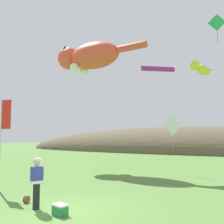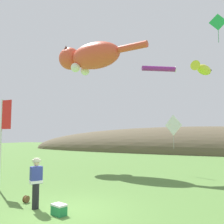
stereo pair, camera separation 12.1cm
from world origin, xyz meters
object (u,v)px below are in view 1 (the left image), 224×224
Objects in this scene: picnic_cooler at (60,210)px; kite_giant_cat at (89,57)px; kite_diamond_green at (217,23)px; festival_attendant at (37,182)px; festival_banner_pole at (3,130)px; kite_spool at (27,199)px; kite_diamond_white at (172,125)px; kite_tube_streamer at (159,69)px; kite_fish_windsock at (202,69)px.

kite_giant_cat is (-5.42, 11.03, 9.01)m from picnic_cooler.
festival_attendant is at bearing -116.22° from kite_diamond_green.
kite_diamond_green is at bearing 47.65° from festival_banner_pole.
kite_spool is 0.03× the size of kite_giant_cat.
festival_banner_pole is (-3.53, 1.58, 1.89)m from festival_attendant.
festival_attendant is 0.21× the size of kite_giant_cat.
kite_diamond_white reaches higher than festival_attendant.
kite_tube_streamer is 5.37m from kite_diamond_green.
kite_tube_streamer is at bearing 179.31° from kite_diamond_white.
festival_banner_pole is at bearing -125.54° from kite_diamond_white.
kite_spool is 14.15m from kite_giant_cat.
kite_diamond_white is (3.67, 9.96, 3.13)m from kite_spool.
festival_banner_pole reaches higher than festival_attendant.
picnic_cooler is at bearing -18.16° from kite_spool.
kite_tube_streamer is at bearing -3.59° from kite_giant_cat.
festival_banner_pole is at bearing -132.35° from kite_diamond_green.
festival_banner_pole is 12.10m from kite_fish_windsock.
festival_banner_pole is at bearing 159.22° from picnic_cooler.
kite_giant_cat is (-4.22, 10.81, 8.24)m from festival_attendant.
festival_attendant is at bearing -68.67° from kite_giant_cat.
picnic_cooler is at bearing -111.35° from kite_fish_windsock.
kite_spool is 0.13× the size of kite_diamond_green.
festival_banner_pole is 11.32m from kite_tube_streamer.
kite_tube_streamer is at bearing 86.39° from picnic_cooler.
festival_attendant is 0.75× the size of kite_diamond_white.
picnic_cooler is at bearing -93.61° from kite_tube_streamer.
kite_giant_cat is (-0.69, 9.24, 6.35)m from festival_banner_pole.
festival_attendant is 11.03m from kite_diamond_white.
picnic_cooler is 16.68m from kite_diamond_green.
kite_fish_windsock is at bearing -20.16° from kite_tube_streamer.
festival_attendant is 6.55× the size of kite_spool.
kite_tube_streamer reaches higher than kite_fish_windsock.
festival_banner_pole is (-2.65, 1.11, 2.71)m from kite_spool.
festival_attendant is at bearing -104.95° from kite_diamond_white.
kite_giant_cat is 3.59× the size of kite_diamond_white.
festival_banner_pole is 1.88× the size of kite_tube_streamer.
kite_fish_windsock is (4.92, 9.31, 5.79)m from festival_attendant.
kite_fish_windsock is at bearing -27.44° from kite_diamond_white.
festival_attendant is 12.39m from kite_tube_streamer.
kite_spool is 2.19m from picnic_cooler.
kite_fish_windsock is at bearing -109.87° from kite_diamond_green.
festival_attendant is 0.75× the size of kite_fish_windsock.
kite_fish_windsock is at bearing 62.15° from festival_attendant.
kite_fish_windsock is 4.80m from kite_diamond_green.
kite_tube_streamer is at bearing 58.61° from festival_banner_pole.
kite_fish_windsock is at bearing -9.34° from kite_giant_cat.
kite_fish_windsock is (3.72, 9.53, 6.56)m from picnic_cooler.
kite_giant_cat is 6.36m from kite_tube_streamer.
kite_tube_streamer reaches higher than kite_spool.
kite_fish_windsock is 1.00× the size of kite_diamond_white.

